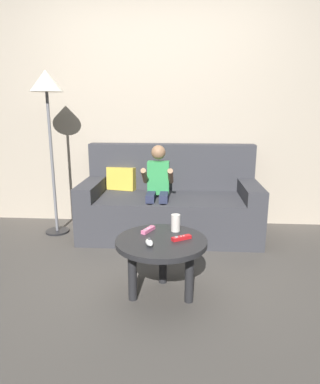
{
  "coord_description": "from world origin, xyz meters",
  "views": [
    {
      "loc": [
        0.3,
        -2.14,
        1.29
      ],
      "look_at": [
        0.11,
        0.63,
        0.6
      ],
      "focal_mm": 32.03,
      "sensor_mm": 36.0,
      "label": 1
    }
  ],
  "objects": [
    {
      "name": "soda_can",
      "position": [
        0.26,
        0.18,
        0.48
      ],
      "size": [
        0.07,
        0.07,
        0.12
      ],
      "primitive_type": "cylinder",
      "color": "silver",
      "rests_on": "coffee_table"
    },
    {
      "name": "couch",
      "position": [
        0.17,
        1.26,
        0.31
      ],
      "size": [
        1.77,
        0.8,
        0.9
      ],
      "color": "#38383D",
      "rests_on": "ground"
    },
    {
      "name": "wall_back",
      "position": [
        0.0,
        1.64,
        1.25
      ],
      "size": [
        4.09,
        0.05,
        2.5
      ],
      "primitive_type": "cube",
      "color": "#B2A38E",
      "rests_on": "ground"
    },
    {
      "name": "person_seated_on_couch",
      "position": [
        0.06,
        1.07,
        0.54
      ],
      "size": [
        0.3,
        0.37,
        0.93
      ],
      "color": "#282D47",
      "rests_on": "ground"
    },
    {
      "name": "coffee_table",
      "position": [
        0.16,
        0.01,
        0.36
      ],
      "size": [
        0.62,
        0.62,
        0.42
      ],
      "color": "#232326",
      "rests_on": "ground"
    },
    {
      "name": "ground_plane",
      "position": [
        0.0,
        0.0,
        0.0
      ],
      "size": [
        8.18,
        8.18,
        0.0
      ],
      "primitive_type": "plane",
      "color": "#4C4742"
    },
    {
      "name": "game_remote_pink_near_edge",
      "position": [
        0.06,
        0.15,
        0.44
      ],
      "size": [
        0.09,
        0.14,
        0.03
      ],
      "color": "pink",
      "rests_on": "coffee_table"
    },
    {
      "name": "game_remote_red_far_corner",
      "position": [
        0.3,
        0.01,
        0.44
      ],
      "size": [
        0.14,
        0.1,
        0.03
      ],
      "color": "red",
      "rests_on": "coffee_table"
    },
    {
      "name": "floor_lamp",
      "position": [
        -1.01,
        1.18,
        1.41
      ],
      "size": [
        0.32,
        0.32,
        1.63
      ],
      "color": "black",
      "rests_on": "ground"
    },
    {
      "name": "nunchuk_white",
      "position": [
        0.09,
        -0.1,
        0.44
      ],
      "size": [
        0.08,
        0.1,
        0.05
      ],
      "color": "white",
      "rests_on": "coffee_table"
    }
  ]
}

